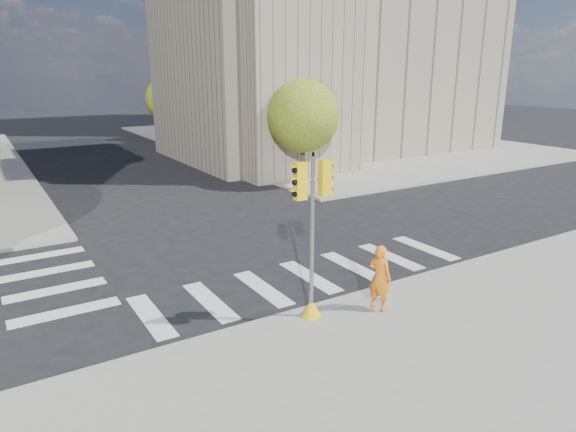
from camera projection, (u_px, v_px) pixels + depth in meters
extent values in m
plane|color=black|center=(281.00, 258.00, 18.83)|extent=(160.00, 160.00, 0.00)
cube|color=gray|center=(319.00, 139.00, 50.17)|extent=(28.00, 40.00, 0.15)
cube|color=gray|center=(333.00, 65.00, 41.83)|extent=(26.00, 14.00, 14.00)
cube|color=gray|center=(281.00, 64.00, 33.70)|extent=(8.00, 8.00, 14.00)
cylinder|color=#382616|center=(303.00, 165.00, 30.47)|extent=(0.28, 0.28, 2.38)
sphere|color=#415E1B|center=(303.00, 116.00, 29.67)|extent=(4.20, 4.20, 4.20)
cylinder|color=#382616|center=(219.00, 141.00, 40.25)|extent=(0.28, 0.28, 2.52)
sphere|color=#415E1B|center=(217.00, 100.00, 39.40)|extent=(4.60, 4.60, 4.60)
cylinder|color=#382616|center=(168.00, 128.00, 50.09)|extent=(0.28, 0.28, 2.27)
sphere|color=#415E1B|center=(166.00, 99.00, 49.34)|extent=(4.00, 4.00, 4.00)
cylinder|color=black|center=(276.00, 110.00, 33.17)|extent=(0.12, 0.12, 8.00)
cube|color=black|center=(275.00, 45.00, 32.06)|extent=(0.35, 0.18, 0.22)
cylinder|color=black|center=(194.00, 99.00, 44.61)|extent=(0.12, 0.12, 8.00)
cube|color=black|center=(192.00, 51.00, 43.50)|extent=(0.35, 0.18, 0.22)
cone|color=yellow|center=(311.00, 308.00, 14.04)|extent=(0.56, 0.56, 0.50)
cylinder|color=gray|center=(312.00, 240.00, 13.50)|extent=(0.11, 0.11, 4.43)
cylinder|color=black|center=(313.00, 154.00, 12.87)|extent=(0.07, 0.07, 0.12)
cylinder|color=gray|center=(313.00, 180.00, 13.05)|extent=(0.90, 0.06, 0.06)
cube|color=yellow|center=(300.00, 181.00, 12.86)|extent=(0.30, 0.22, 0.95)
cube|color=yellow|center=(325.00, 178.00, 13.25)|extent=(0.30, 0.22, 0.95)
imported|color=orange|center=(380.00, 277.00, 14.27)|extent=(0.65, 0.80, 1.90)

